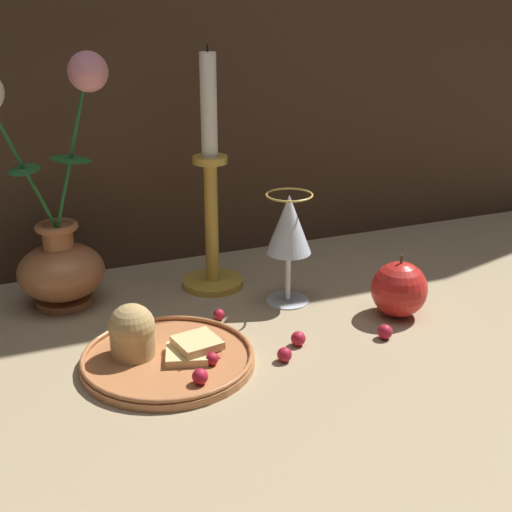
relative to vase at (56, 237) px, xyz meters
name	(u,v)px	position (x,y,z in m)	size (l,w,h in m)	color
ground_plane	(233,317)	(0.21, -0.13, -0.10)	(2.40, 2.40, 0.00)	#9E8966
vase	(56,237)	(0.00, 0.00, 0.00)	(0.19, 0.12, 0.35)	#B77042
plate_with_pastries	(160,351)	(0.09, -0.22, -0.09)	(0.21, 0.21, 0.08)	#B77042
wine_glass	(289,229)	(0.31, -0.11, 0.01)	(0.07, 0.07, 0.16)	silver
candlestick	(211,204)	(0.22, -0.02, 0.03)	(0.09, 0.09, 0.36)	gold
apple_beside_vase	(399,289)	(0.43, -0.21, -0.06)	(0.08, 0.08, 0.09)	red
berry_near_plate	(298,339)	(0.26, -0.24, -0.09)	(0.02, 0.02, 0.02)	#AD192D
berry_front_center	(385,332)	(0.38, -0.27, -0.09)	(0.02, 0.02, 0.02)	#AD192D
berry_by_glass_stem	(284,355)	(0.23, -0.27, -0.09)	(0.02, 0.02, 0.02)	#AD192D
berry_under_candlestick	(219,315)	(0.19, -0.13, -0.10)	(0.02, 0.02, 0.02)	#AD192D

